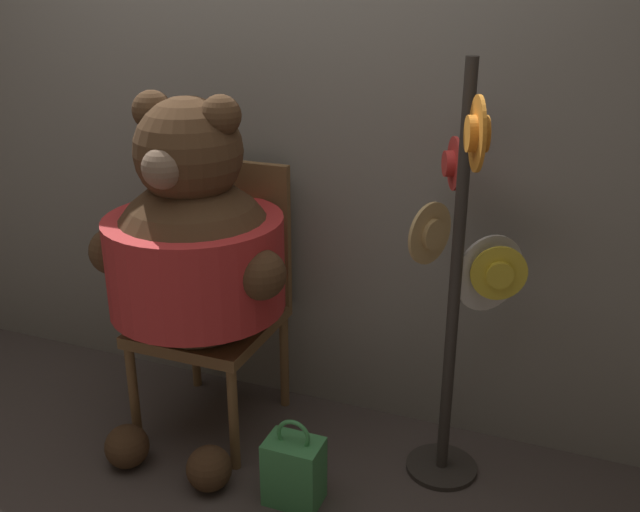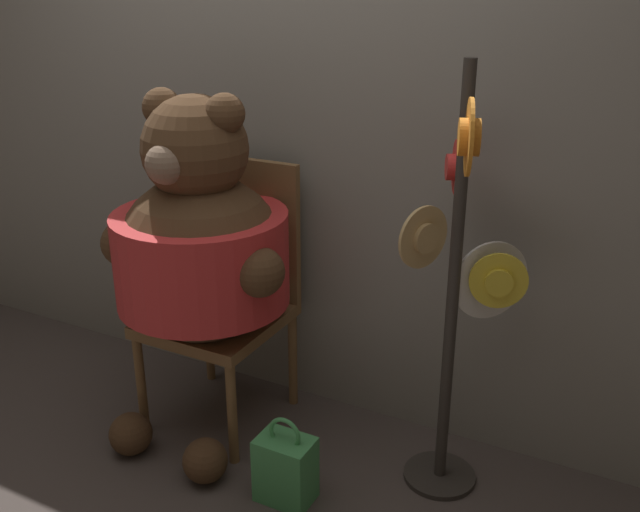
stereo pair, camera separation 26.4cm
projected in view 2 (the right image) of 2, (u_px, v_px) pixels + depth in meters
ground_plane at (221, 446)px, 2.99m from camera, size 14.00×14.00×0.00m
wall_back at (286, 156)px, 3.06m from camera, size 8.00×0.10×2.23m
chair at (229, 287)px, 3.06m from camera, size 0.52×0.54×1.12m
teddy_bear at (200, 248)px, 2.81m from camera, size 0.84×0.74×1.45m
hat_display_rack at (462, 283)px, 2.48m from camera, size 0.38×0.49×1.60m
handbag_on_ground at (285, 468)px, 2.64m from camera, size 0.21×0.15×0.35m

